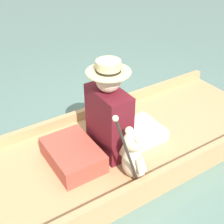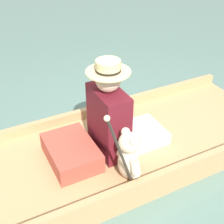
# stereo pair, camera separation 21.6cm
# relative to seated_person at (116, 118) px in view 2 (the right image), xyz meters

# --- Properties ---
(ground_plane) EXTENTS (16.00, 16.00, 0.00)m
(ground_plane) POSITION_rel_seated_person_xyz_m (-0.02, 0.18, -0.48)
(ground_plane) COLOR slate
(punt_boat) EXTENTS (1.17, 2.95, 0.26)m
(punt_boat) POSITION_rel_seated_person_xyz_m (-0.02, 0.18, -0.39)
(punt_boat) COLOR tan
(punt_boat) RESTS_ON ground_plane
(seat_cushion) EXTENTS (0.54, 0.38, 0.17)m
(seat_cushion) POSITION_rel_seated_person_xyz_m (-0.02, -0.41, -0.24)
(seat_cushion) COLOR #B24738
(seat_cushion) RESTS_ON punt_boat
(seated_person) EXTENTS (0.43, 0.72, 0.87)m
(seated_person) POSITION_rel_seated_person_xyz_m (0.00, 0.00, 0.00)
(seated_person) COLOR white
(seated_person) RESTS_ON punt_boat
(teddy_bear) EXTENTS (0.32, 0.19, 0.45)m
(teddy_bear) POSITION_rel_seated_person_xyz_m (0.37, -0.08, -0.11)
(teddy_bear) COLOR beige
(teddy_bear) RESTS_ON punt_boat
(wine_glass) EXTENTS (0.08, 0.08, 0.09)m
(wine_glass) POSITION_rel_seated_person_xyz_m (-0.43, 0.29, -0.26)
(wine_glass) COLOR silver
(wine_glass) RESTS_ON punt_boat
(walking_cane) EXTENTS (0.04, 0.25, 0.73)m
(walking_cane) POSITION_rel_seated_person_xyz_m (0.47, -0.23, 0.11)
(walking_cane) COLOR #2D2823
(walking_cane) RESTS_ON punt_boat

